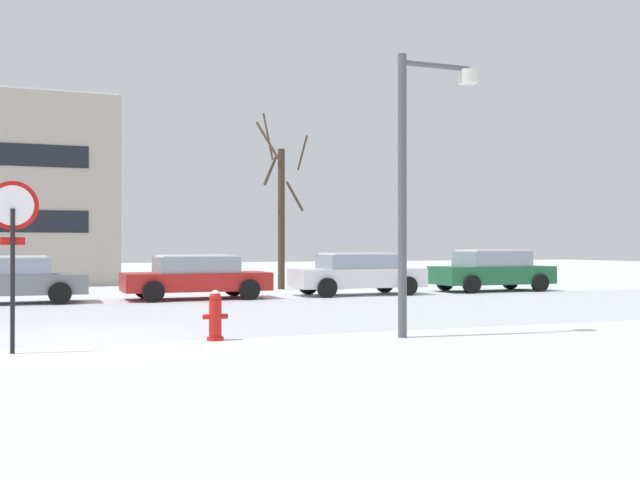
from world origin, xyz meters
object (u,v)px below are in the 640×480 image
(fire_hydrant, at_px, (215,315))
(street_lamp, at_px, (417,163))
(parked_car_gray, at_px, (5,279))
(parked_car_green, at_px, (492,270))
(stop_sign, at_px, (13,232))
(parked_car_red, at_px, (196,276))
(parked_car_white, at_px, (357,273))

(fire_hydrant, distance_m, street_lamp, 4.58)
(parked_car_gray, distance_m, parked_car_green, 16.49)
(stop_sign, bearing_deg, parked_car_green, 34.19)
(parked_car_red, bearing_deg, fire_hydrant, -99.73)
(street_lamp, distance_m, parked_car_red, 11.47)
(stop_sign, distance_m, parked_car_gray, 10.87)
(parked_car_red, bearing_deg, parked_car_white, -0.37)
(stop_sign, relative_size, parked_car_green, 0.60)
(street_lamp, distance_m, parked_car_green, 14.70)
(fire_hydrant, relative_size, parked_car_red, 0.20)
(stop_sign, relative_size, parked_car_gray, 0.60)
(street_lamp, bearing_deg, parked_car_gray, 123.34)
(parked_car_red, bearing_deg, street_lamp, -80.65)
(stop_sign, distance_m, parked_car_white, 15.06)
(street_lamp, distance_m, parked_car_white, 11.87)
(stop_sign, xyz_separation_m, parked_car_red, (5.05, 10.72, -1.16))
(fire_hydrant, height_order, parked_car_red, parked_car_red)
(street_lamp, xyz_separation_m, parked_car_red, (-1.82, 11.05, -2.47))
(parked_car_white, bearing_deg, parked_car_red, 179.63)
(street_lamp, relative_size, parked_car_green, 1.16)
(stop_sign, xyz_separation_m, parked_car_white, (10.55, 10.69, -1.14))
(stop_sign, xyz_separation_m, street_lamp, (6.87, -0.33, 1.31))
(parked_car_gray, relative_size, parked_car_red, 1.00)
(stop_sign, distance_m, parked_car_red, 11.91)
(street_lamp, xyz_separation_m, parked_car_white, (3.68, 11.01, -2.45))
(parked_car_red, bearing_deg, stop_sign, -115.22)
(stop_sign, xyz_separation_m, fire_hydrant, (3.30, 0.49, -1.43))
(parked_car_gray, relative_size, parked_car_green, 1.01)
(parked_car_white, bearing_deg, parked_car_gray, 179.44)
(fire_hydrant, height_order, parked_car_green, parked_car_green)
(stop_sign, height_order, fire_hydrant, stop_sign)
(parked_car_white, bearing_deg, parked_car_green, 2.22)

